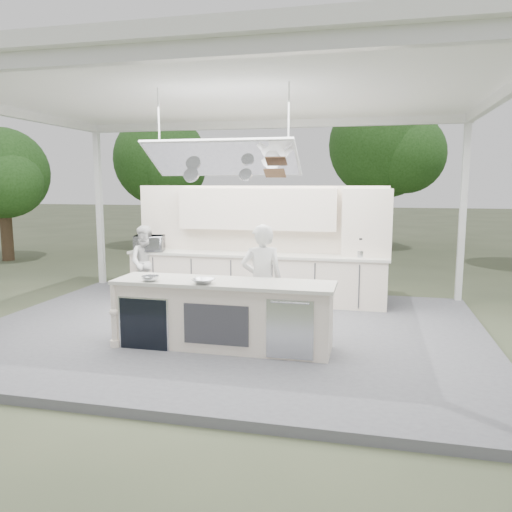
% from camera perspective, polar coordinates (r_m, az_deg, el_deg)
% --- Properties ---
extents(ground, '(90.00, 90.00, 0.00)m').
position_cam_1_polar(ground, '(8.11, -3.19, -9.03)').
color(ground, '#51573C').
rests_on(ground, ground).
extents(stage_deck, '(8.00, 6.00, 0.12)m').
position_cam_1_polar(stage_deck, '(8.09, -3.19, -8.62)').
color(stage_deck, '#5E5E63').
rests_on(stage_deck, ground).
extents(tent, '(8.20, 6.20, 3.86)m').
position_cam_1_polar(tent, '(7.84, -3.43, 17.81)').
color(tent, white).
rests_on(tent, ground).
extents(demo_island, '(3.10, 0.79, 0.95)m').
position_cam_1_polar(demo_island, '(7.06, -3.92, -6.65)').
color(demo_island, '#F2E3CD').
rests_on(demo_island, stage_deck).
extents(back_counter, '(5.08, 0.72, 0.95)m').
position_cam_1_polar(back_counter, '(9.75, -0.09, -2.43)').
color(back_counter, '#F2E3CD').
rests_on(back_counter, stage_deck).
extents(back_wall_unit, '(5.05, 0.48, 2.25)m').
position_cam_1_polar(back_wall_unit, '(9.74, 2.75, 3.34)').
color(back_wall_unit, '#F2E3CD').
rests_on(back_wall_unit, stage_deck).
extents(tree_cluster, '(19.55, 9.40, 5.85)m').
position_cam_1_polar(tree_cluster, '(17.38, 5.43, 11.14)').
color(tree_cluster, '#4C3826').
rests_on(tree_cluster, ground).
extents(head_chef, '(0.72, 0.58, 1.70)m').
position_cam_1_polar(head_chef, '(7.43, 0.67, -2.88)').
color(head_chef, white).
rests_on(head_chef, stage_deck).
extents(sous_chef, '(0.85, 0.74, 1.48)m').
position_cam_1_polar(sous_chef, '(10.08, -12.33, -0.77)').
color(sous_chef, silver).
rests_on(sous_chef, stage_deck).
extents(toaster_oven, '(0.65, 0.52, 0.32)m').
position_cam_1_polar(toaster_oven, '(10.17, -12.09, 1.42)').
color(toaster_oven, silver).
rests_on(toaster_oven, back_counter).
extents(bowl_large, '(0.34, 0.34, 0.07)m').
position_cam_1_polar(bowl_large, '(6.78, -6.02, -2.88)').
color(bowl_large, '#AFB0B6').
rests_on(bowl_large, demo_island).
extents(bowl_small, '(0.29, 0.29, 0.08)m').
position_cam_1_polar(bowl_small, '(7.07, -12.00, -2.53)').
color(bowl_small, '#B4B7BC').
rests_on(bowl_small, demo_island).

